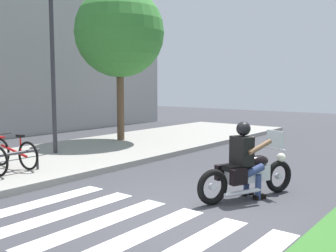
{
  "coord_description": "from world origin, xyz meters",
  "views": [
    {
      "loc": [
        -5.19,
        -3.61,
        2.12
      ],
      "look_at": [
        2.35,
        2.24,
        1.09
      ],
      "focal_mm": 42.34,
      "sensor_mm": 36.0,
      "label": 1
    }
  ],
  "objects": [
    {
      "name": "sidewalk",
      "position": [
        0.0,
        5.39,
        0.07
      ],
      "size": [
        24.0,
        4.4,
        0.15
      ],
      "primitive_type": "cube",
      "color": "gray",
      "rests_on": "ground"
    },
    {
      "name": "crosswalk_stripe_5",
      "position": [
        -1.24,
        2.4,
        0.0
      ],
      "size": [
        2.8,
        0.4,
        0.01
      ],
      "primitive_type": "cube",
      "color": "white",
      "rests_on": "ground"
    },
    {
      "name": "ground_plane",
      "position": [
        0.0,
        0.0,
        0.0
      ],
      "size": [
        48.0,
        48.0,
        0.0
      ],
      "primitive_type": "plane",
      "color": "#38383D"
    },
    {
      "name": "rider",
      "position": [
        1.31,
        -0.35,
        0.83
      ],
      "size": [
        0.75,
        0.69,
        1.44
      ],
      "color": "black",
      "rests_on": "ground"
    },
    {
      "name": "street_lamp",
      "position": [
        1.66,
        5.79,
        2.85
      ],
      "size": [
        0.28,
        0.28,
        4.75
      ],
      "color": "#2D2D33",
      "rests_on": "ground"
    },
    {
      "name": "crosswalk_stripe_3",
      "position": [
        -1.24,
        0.8,
        0.0
      ],
      "size": [
        2.8,
        0.4,
        0.01
      ],
      "primitive_type": "cube",
      "color": "white",
      "rests_on": "ground"
    },
    {
      "name": "crosswalk_stripe_2",
      "position": [
        -1.24,
        0.0,
        0.0
      ],
      "size": [
        2.8,
        0.4,
        0.01
      ],
      "primitive_type": "cube",
      "color": "white",
      "rests_on": "ground"
    },
    {
      "name": "tree_near_rack",
      "position": [
        4.72,
        6.19,
        3.86
      ],
      "size": [
        3.08,
        3.08,
        5.41
      ],
      "color": "brown",
      "rests_on": "ground"
    },
    {
      "name": "crosswalk_stripe_1",
      "position": [
        -1.24,
        -0.8,
        0.0
      ],
      "size": [
        2.8,
        0.4,
        0.01
      ],
      "primitive_type": "cube",
      "color": "white",
      "rests_on": "ground"
    },
    {
      "name": "bicycle_4",
      "position": [
        -0.2,
        4.83,
        0.51
      ],
      "size": [
        0.48,
        1.66,
        0.8
      ],
      "color": "black",
      "rests_on": "sidewalk"
    },
    {
      "name": "crosswalk_stripe_4",
      "position": [
        -1.24,
        1.6,
        0.0
      ],
      "size": [
        2.8,
        0.4,
        0.01
      ],
      "primitive_type": "cube",
      "color": "white",
      "rests_on": "ground"
    },
    {
      "name": "motorcycle",
      "position": [
        1.38,
        -0.38,
        0.46
      ],
      "size": [
        2.1,
        1.01,
        1.23
      ],
      "color": "black",
      "rests_on": "ground"
    }
  ]
}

